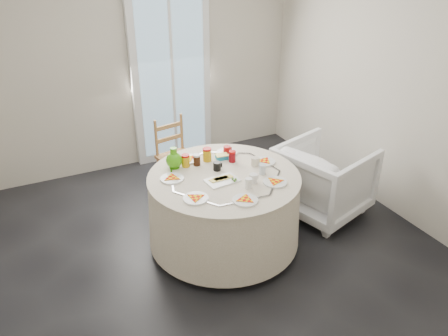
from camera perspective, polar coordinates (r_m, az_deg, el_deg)
name	(u,v)px	position (r m, az deg, el deg)	size (l,w,h in m)	color
floor	(209,245)	(4.19, -1.95, -10.05)	(4.00, 4.00, 0.00)	black
wall_back	(137,61)	(5.36, -11.34, 13.53)	(4.00, 0.02, 2.60)	#BCB5A3
wall_right	(392,84)	(4.68, 21.04, 10.22)	(0.02, 4.00, 2.60)	#BCB5A3
glass_door	(172,79)	(5.49, -6.87, 11.49)	(1.00, 0.08, 2.10)	silver
table	(224,209)	(4.01, 0.00, -5.39)	(1.38, 1.38, 0.70)	beige
wooden_chair	(177,153)	(4.85, -6.14, 1.96)	(0.38, 0.36, 0.85)	#9D6542
armchair	(324,179)	(4.58, 12.90, -1.35)	(0.81, 0.76, 0.83)	white
place_settings	(224,171)	(3.81, 0.00, -0.40)	(1.11, 1.11, 0.02)	silver
jar_cluster	(208,155)	(3.98, -2.08, 1.71)	(0.48, 0.24, 0.14)	#A06C13
butter_tub	(222,153)	(4.09, -0.30, 1.95)	(0.12, 0.08, 0.05)	teal
green_pitcher	(174,153)	(3.92, -6.60, 1.94)	(0.15, 0.15, 0.19)	#43A70F
cheese_platter	(222,176)	(3.72, -0.24, -1.09)	(0.28, 0.18, 0.04)	silver
mugs_glasses	(241,163)	(3.86, 2.26, 0.65)	(0.52, 0.52, 0.10)	gray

